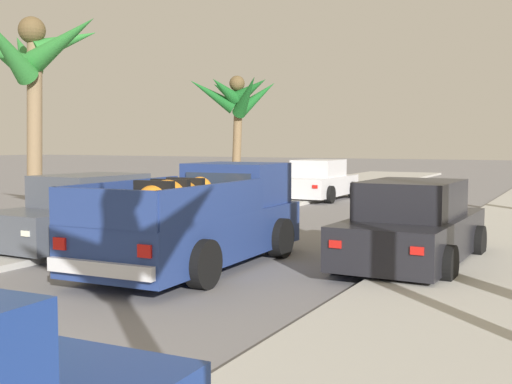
{
  "coord_description": "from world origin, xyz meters",
  "views": [
    {
      "loc": [
        5.88,
        -2.58,
        2.22
      ],
      "look_at": [
        -0.1,
        9.01,
        1.2
      ],
      "focal_mm": 45.17,
      "sensor_mm": 36.0,
      "label": 1
    }
  ],
  "objects_px": {
    "pickup_truck": "(200,221)",
    "palm_tree_left_fore": "(238,98)",
    "car_left_near": "(319,181)",
    "palm_tree_right_back": "(31,59)",
    "car_left_mid": "(88,214)",
    "car_left_far": "(412,227)"
  },
  "relations": [
    {
      "from": "car_left_mid",
      "to": "car_left_far",
      "type": "distance_m",
      "value": 6.61
    },
    {
      "from": "car_left_mid",
      "to": "palm_tree_left_fore",
      "type": "xyz_separation_m",
      "value": [
        -3.55,
        12.91,
        3.3
      ]
    },
    {
      "from": "car_left_mid",
      "to": "car_left_far",
      "type": "relative_size",
      "value": 1.01
    },
    {
      "from": "palm_tree_left_fore",
      "to": "car_left_mid",
      "type": "bearing_deg",
      "value": -74.62
    },
    {
      "from": "pickup_truck",
      "to": "car_left_near",
      "type": "bearing_deg",
      "value": 102.71
    },
    {
      "from": "car_left_near",
      "to": "palm_tree_left_fore",
      "type": "bearing_deg",
      "value": 177.54
    },
    {
      "from": "car_left_near",
      "to": "palm_tree_right_back",
      "type": "distance_m",
      "value": 12.29
    },
    {
      "from": "palm_tree_right_back",
      "to": "palm_tree_left_fore",
      "type": "bearing_deg",
      "value": 92.89
    },
    {
      "from": "car_left_far",
      "to": "palm_tree_right_back",
      "type": "distance_m",
      "value": 10.14
    },
    {
      "from": "pickup_truck",
      "to": "car_left_mid",
      "type": "bearing_deg",
      "value": 169.36
    },
    {
      "from": "car_left_near",
      "to": "pickup_truck",
      "type": "bearing_deg",
      "value": -77.29
    },
    {
      "from": "car_left_far",
      "to": "palm_tree_left_fore",
      "type": "height_order",
      "value": "palm_tree_left_fore"
    },
    {
      "from": "pickup_truck",
      "to": "palm_tree_right_back",
      "type": "bearing_deg",
      "value": 162.02
    },
    {
      "from": "pickup_truck",
      "to": "palm_tree_left_fore",
      "type": "xyz_separation_m",
      "value": [
        -6.68,
        13.5,
        3.2
      ]
    },
    {
      "from": "car_left_mid",
      "to": "palm_tree_left_fore",
      "type": "relative_size",
      "value": 0.87
    },
    {
      "from": "pickup_truck",
      "to": "palm_tree_right_back",
      "type": "distance_m",
      "value": 7.27
    },
    {
      "from": "car_left_near",
      "to": "car_left_far",
      "type": "distance_m",
      "value": 13.32
    },
    {
      "from": "palm_tree_right_back",
      "to": "pickup_truck",
      "type": "bearing_deg",
      "value": -17.98
    },
    {
      "from": "pickup_truck",
      "to": "palm_tree_right_back",
      "type": "height_order",
      "value": "palm_tree_right_back"
    },
    {
      "from": "pickup_truck",
      "to": "car_left_near",
      "type": "relative_size",
      "value": 1.23
    },
    {
      "from": "car_left_near",
      "to": "palm_tree_right_back",
      "type": "relative_size",
      "value": 0.8
    },
    {
      "from": "pickup_truck",
      "to": "palm_tree_right_back",
      "type": "xyz_separation_m",
      "value": [
        -6.1,
        1.98,
        3.44
      ]
    }
  ]
}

